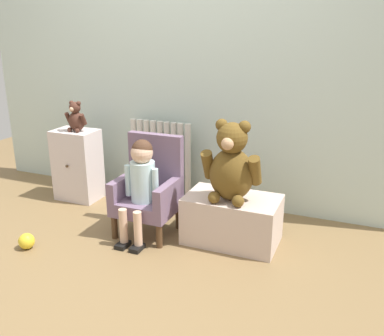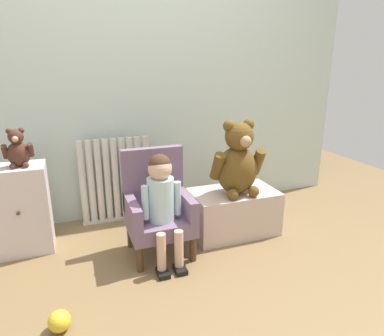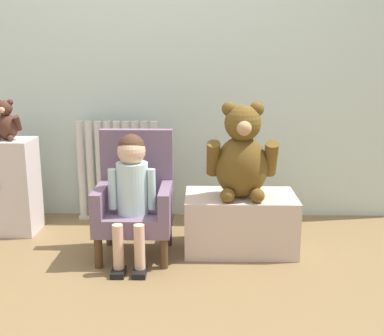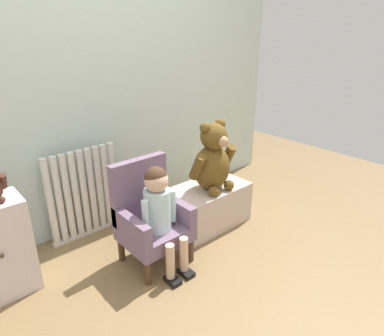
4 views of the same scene
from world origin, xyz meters
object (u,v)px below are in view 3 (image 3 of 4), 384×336
object	(u,v)px
child_armchair	(135,199)
low_bench	(240,222)
small_dresser	(7,186)
radiator	(118,171)
child_figure	(132,181)
large_teddy_bear	(242,156)
small_teddy_bear	(6,122)

from	to	relation	value
child_armchair	low_bench	bearing A→B (deg)	6.04
child_armchair	small_dresser	bearing A→B (deg)	159.80
radiator	child_armchair	world-z (taller)	child_armchair
small_dresser	low_bench	size ratio (longest dim) A/B	0.95
child_figure	low_bench	distance (m)	0.68
small_dresser	low_bench	world-z (taller)	small_dresser
large_teddy_bear	small_teddy_bear	world-z (taller)	large_teddy_bear
large_teddy_bear	small_dresser	bearing A→B (deg)	168.50
child_figure	large_teddy_bear	xyz separation A→B (m)	(0.59, 0.13, 0.11)
child_armchair	small_teddy_bear	size ratio (longest dim) A/B	2.80
small_dresser	child_armchair	bearing A→B (deg)	-20.20
radiator	small_dresser	size ratio (longest dim) A/B	1.13
large_teddy_bear	small_teddy_bear	distance (m)	1.44
large_teddy_bear	small_teddy_bear	xyz separation A→B (m)	(-1.41, 0.28, 0.15)
radiator	small_teddy_bear	xyz separation A→B (m)	(-0.62, -0.27, 0.37)
radiator	child_figure	size ratio (longest dim) A/B	0.97
radiator	child_figure	xyz separation A→B (m)	(0.19, -0.68, 0.12)
radiator	small_teddy_bear	distance (m)	0.77
low_bench	small_teddy_bear	bearing A→B (deg)	170.54
small_dresser	child_figure	world-z (taller)	child_figure
child_armchair	large_teddy_bear	distance (m)	0.64
radiator	child_armchair	xyz separation A→B (m)	(0.19, -0.57, -0.02)
large_teddy_bear	small_teddy_bear	bearing A→B (deg)	168.82
small_dresser	low_bench	bearing A→B (deg)	-9.83
child_figure	small_teddy_bear	distance (m)	0.95
radiator	large_teddy_bear	distance (m)	0.99
small_dresser	large_teddy_bear	xyz separation A→B (m)	(1.45, -0.29, 0.26)
small_dresser	child_armchair	xyz separation A→B (m)	(0.85, -0.31, 0.02)
large_teddy_bear	small_teddy_bear	size ratio (longest dim) A/B	2.16
radiator	child_armchair	distance (m)	0.60
small_dresser	small_teddy_bear	distance (m)	0.41
low_bench	small_teddy_bear	xyz separation A→B (m)	(-1.41, 0.24, 0.54)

